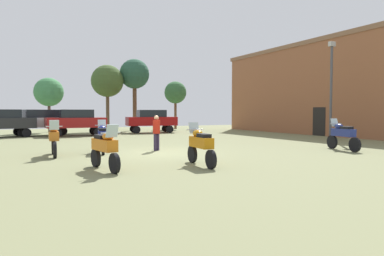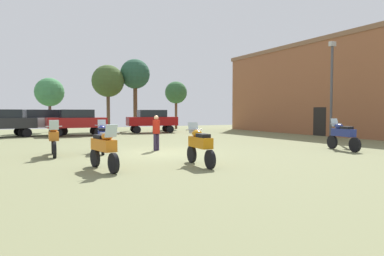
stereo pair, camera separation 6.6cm
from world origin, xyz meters
name	(u,v)px [view 1 (the left image)]	position (x,y,z in m)	size (l,w,h in m)	color
ground_plane	(158,153)	(0.00, 0.00, 0.01)	(44.00, 52.00, 0.02)	#72754E
brick_building	(338,88)	(18.00, 4.83, 3.78)	(6.12, 22.17, 7.55)	brown
motorcycle_1	(201,145)	(-0.15, -4.13, 0.73)	(0.62, 2.10, 1.45)	black
motorcycle_2	(343,135)	(8.03, -3.35, 0.76)	(0.74, 2.17, 1.50)	black
motorcycle_4	(54,138)	(-4.25, 0.86, 0.75)	(0.62, 2.12, 1.49)	black
motorcycle_5	(105,148)	(-3.24, -3.53, 0.73)	(0.65, 2.11, 1.45)	black
motorcycle_7	(102,137)	(-2.22, 1.08, 0.74)	(0.72, 2.15, 1.46)	black
car_1	(151,119)	(5.11, 13.83, 1.19)	(4.51, 2.39, 2.00)	black
car_2	(2,121)	(-6.34, 13.74, 1.19)	(4.46, 2.23, 2.00)	black
car_3	(76,121)	(-1.41, 12.81, 1.19)	(4.33, 1.88, 2.00)	black
car_5	(40,120)	(-3.77, 14.58, 1.19)	(4.56, 2.58, 2.00)	black
person_2	(156,130)	(0.23, 0.72, 0.98)	(0.43, 0.43, 1.65)	#30253E
tree_1	(107,81)	(2.43, 18.40, 4.77)	(3.06, 3.06, 6.32)	brown
tree_4	(49,92)	(-2.73, 18.89, 3.61)	(2.56, 2.56, 4.89)	brown
tree_5	(175,93)	(9.88, 18.91, 3.91)	(2.37, 2.37, 5.11)	brown
tree_6	(134,75)	(5.09, 18.26, 5.52)	(2.92, 2.92, 7.05)	brown
lamp_post	(331,85)	(12.58, 1.09, 3.58)	(0.44, 0.24, 6.35)	#47474C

